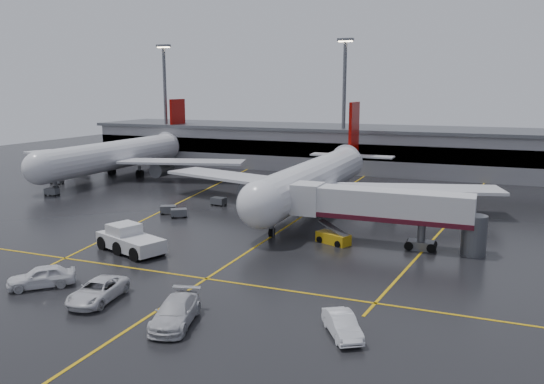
% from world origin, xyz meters
% --- Properties ---
extents(ground, '(220.00, 220.00, 0.00)m').
position_xyz_m(ground, '(0.00, 0.00, 0.00)').
color(ground, black).
rests_on(ground, ground).
extents(apron_line_centre, '(0.25, 90.00, 0.02)m').
position_xyz_m(apron_line_centre, '(0.00, 0.00, 0.01)').
color(apron_line_centre, gold).
rests_on(apron_line_centre, ground).
extents(apron_line_stop, '(60.00, 0.25, 0.02)m').
position_xyz_m(apron_line_stop, '(0.00, -22.00, 0.01)').
color(apron_line_stop, gold).
rests_on(apron_line_stop, ground).
extents(apron_line_left, '(9.99, 69.35, 0.02)m').
position_xyz_m(apron_line_left, '(-20.00, 10.00, 0.01)').
color(apron_line_left, gold).
rests_on(apron_line_left, ground).
extents(apron_line_right, '(7.57, 69.64, 0.02)m').
position_xyz_m(apron_line_right, '(18.00, 10.00, 0.01)').
color(apron_line_right, gold).
rests_on(apron_line_right, ground).
extents(terminal, '(122.00, 19.00, 8.60)m').
position_xyz_m(terminal, '(0.00, 47.93, 4.32)').
color(terminal, gray).
rests_on(terminal, ground).
extents(light_mast_left, '(3.00, 1.20, 25.45)m').
position_xyz_m(light_mast_left, '(-45.00, 42.00, 14.47)').
color(light_mast_left, '#595B60').
rests_on(light_mast_left, ground).
extents(light_mast_mid, '(3.00, 1.20, 25.45)m').
position_xyz_m(light_mast_mid, '(-5.00, 42.00, 14.47)').
color(light_mast_mid, '#595B60').
rests_on(light_mast_mid, ground).
extents(main_airliner, '(48.80, 45.60, 14.10)m').
position_xyz_m(main_airliner, '(0.00, 9.70, 4.21)').
color(main_airliner, silver).
rests_on(main_airliner, ground).
extents(second_airliner, '(48.80, 45.60, 14.10)m').
position_xyz_m(second_airliner, '(-42.00, 21.70, 4.21)').
color(second_airliner, silver).
rests_on(second_airliner, ground).
extents(jet_bridge, '(19.90, 3.40, 6.05)m').
position_xyz_m(jet_bridge, '(11.87, -6.00, 3.93)').
color(jet_bridge, silver).
rests_on(jet_bridge, ground).
extents(pushback_tractor, '(8.47, 5.73, 2.81)m').
position_xyz_m(pushback_tractor, '(-11.08, -17.71, 1.12)').
color(pushback_tractor, silver).
rests_on(pushback_tractor, ground).
extents(belt_loader, '(4.02, 2.91, 2.35)m').
position_xyz_m(belt_loader, '(7.11, -7.19, 0.58)').
color(belt_loader, '#C49510').
rests_on(belt_loader, ground).
extents(service_van_a, '(3.47, 6.18, 1.63)m').
position_xyz_m(service_van_a, '(-5.30, -29.56, 0.82)').
color(service_van_a, silver).
rests_on(service_van_a, ground).
extents(service_van_b, '(3.99, 6.57, 1.78)m').
position_xyz_m(service_van_b, '(2.53, -30.96, 0.89)').
color(service_van_b, silver).
rests_on(service_van_b, ground).
extents(service_van_c, '(3.83, 4.77, 1.52)m').
position_xyz_m(service_van_c, '(13.74, -28.40, 0.76)').
color(service_van_c, white).
rests_on(service_van_c, ground).
extents(service_van_d, '(5.33, 5.26, 1.82)m').
position_xyz_m(service_van_d, '(-11.59, -28.87, 0.91)').
color(service_van_d, white).
rests_on(service_van_d, ground).
extents(baggage_cart_a, '(2.38, 2.21, 1.12)m').
position_xyz_m(baggage_cart_a, '(-14.43, -2.95, 0.63)').
color(baggage_cart_a, '#595B60').
rests_on(baggage_cart_a, ground).
extents(baggage_cart_b, '(2.37, 2.08, 1.12)m').
position_xyz_m(baggage_cart_b, '(-16.75, -1.77, 0.63)').
color(baggage_cart_b, '#595B60').
rests_on(baggage_cart_b, ground).
extents(baggage_cart_c, '(2.18, 1.61, 1.12)m').
position_xyz_m(baggage_cart_c, '(-13.16, 5.55, 0.63)').
color(baggage_cart_c, '#595B60').
rests_on(baggage_cart_c, ground).
extents(baggage_cart_d, '(2.12, 1.49, 1.12)m').
position_xyz_m(baggage_cart_d, '(-47.17, 10.76, 0.63)').
color(baggage_cart_d, '#595B60').
rests_on(baggage_cart_d, ground).
extents(baggage_cart_e, '(2.14, 1.52, 1.12)m').
position_xyz_m(baggage_cart_e, '(-40.37, 2.48, 0.63)').
color(baggage_cart_e, '#595B60').
rests_on(baggage_cart_e, ground).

